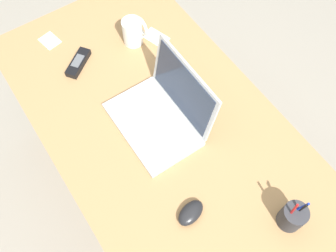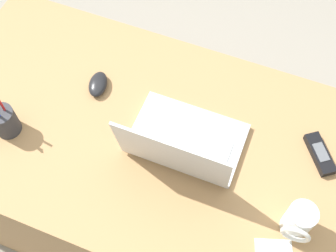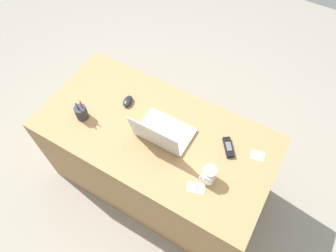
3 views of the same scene
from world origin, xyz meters
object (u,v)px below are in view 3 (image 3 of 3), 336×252
object	(u,v)px
laptop	(162,133)
computer_mouse	(128,101)
pen_holder	(81,112)
coffee_mug_white	(209,175)
cordless_phone	(228,147)

from	to	relation	value
laptop	computer_mouse	size ratio (longest dim) A/B	3.44
computer_mouse	pen_holder	size ratio (longest dim) A/B	0.60
coffee_mug_white	pen_holder	distance (m)	0.88
cordless_phone	computer_mouse	bearing A→B (deg)	1.41
coffee_mug_white	cordless_phone	distance (m)	0.24
pen_holder	laptop	bearing A→B (deg)	-166.56
computer_mouse	pen_holder	distance (m)	0.30
coffee_mug_white	cordless_phone	size ratio (longest dim) A/B	0.82
computer_mouse	laptop	bearing A→B (deg)	146.95
laptop	pen_holder	xyz separation A→B (m)	(0.52, 0.12, 0.00)
laptop	pen_holder	size ratio (longest dim) A/B	2.08
coffee_mug_white	pen_holder	xyz separation A→B (m)	(0.88, 0.02, -0.01)
computer_mouse	coffee_mug_white	world-z (taller)	coffee_mug_white
laptop	coffee_mug_white	distance (m)	0.38
laptop	cordless_phone	xyz separation A→B (m)	(-0.38, -0.13, -0.04)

